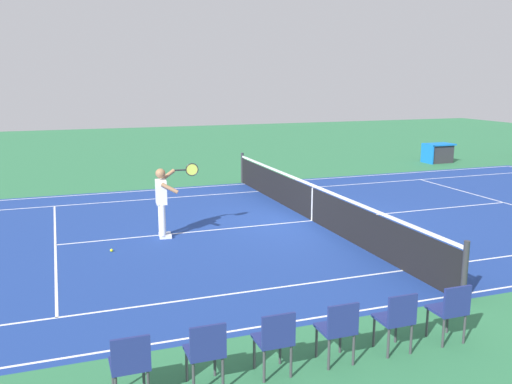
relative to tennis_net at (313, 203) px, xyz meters
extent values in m
plane|color=#2D7247|center=(0.00, 0.00, -0.49)|extent=(60.00, 60.00, 0.00)
cube|color=navy|center=(0.00, 0.00, -0.49)|extent=(24.20, 11.40, 0.00)
cube|color=white|center=(0.00, -5.50, -0.49)|extent=(23.80, 0.05, 0.01)
cube|color=white|center=(0.00, 5.50, -0.49)|extent=(23.80, 0.05, 0.01)
cube|color=white|center=(0.00, -4.11, -0.49)|extent=(23.80, 0.05, 0.01)
cube|color=white|center=(0.00, 4.11, -0.49)|extent=(23.80, 0.05, 0.01)
cube|color=white|center=(6.40, 0.00, -0.49)|extent=(0.05, 8.22, 0.01)
cube|color=white|center=(-6.40, 0.00, -0.49)|extent=(0.05, 8.22, 0.01)
cube|color=white|center=(0.00, 0.00, -0.49)|extent=(12.80, 0.05, 0.01)
cylinder|color=#2D2D33|center=(0.00, -5.80, 0.05)|extent=(0.10, 0.10, 1.08)
cylinder|color=#2D2D33|center=(0.00, 5.80, 0.05)|extent=(0.10, 0.10, 1.08)
cube|color=black|center=(0.00, 0.00, -0.05)|extent=(0.02, 11.60, 0.88)
cube|color=white|center=(0.00, 0.00, 0.46)|extent=(0.04, 11.60, 0.06)
cube|color=white|center=(0.00, 0.00, -0.05)|extent=(0.04, 0.06, 0.88)
cylinder|color=white|center=(4.02, 0.33, -0.04)|extent=(0.15, 0.15, 0.74)
cube|color=white|center=(3.96, 0.34, -0.45)|extent=(0.29, 0.14, 0.09)
cylinder|color=white|center=(3.99, 0.09, -0.04)|extent=(0.15, 0.15, 0.74)
cube|color=white|center=(3.93, 0.10, -0.45)|extent=(0.29, 0.14, 0.09)
cube|color=white|center=(4.01, 0.21, 0.61)|extent=(0.28, 0.40, 0.56)
sphere|color=#9E704C|center=(4.01, 0.21, 1.04)|extent=(0.23, 0.23, 0.23)
cylinder|color=#9E704C|center=(3.86, 0.51, 0.74)|extent=(0.41, 0.25, 0.26)
cylinder|color=#9E704C|center=(3.80, -0.05, 0.94)|extent=(0.43, 0.18, 0.30)
cylinder|color=#232326|center=(3.49, -0.08, 1.05)|extent=(0.28, 0.06, 0.04)
torus|color=#232326|center=(3.20, -0.05, 1.05)|extent=(0.31, 0.05, 0.31)
cylinder|color=#C6D84C|center=(3.20, -0.05, 1.05)|extent=(0.27, 0.03, 0.27)
sphere|color=#CCE01E|center=(5.25, 0.94, -0.46)|extent=(0.07, 0.07, 0.07)
cylinder|color=#38383D|center=(1.33, 6.62, -0.27)|extent=(0.04, 0.04, 0.44)
cylinder|color=#38383D|center=(0.97, 6.62, -0.27)|extent=(0.04, 0.04, 0.44)
cylinder|color=#38383D|center=(1.33, 6.98, -0.27)|extent=(0.04, 0.04, 0.44)
cylinder|color=#38383D|center=(0.97, 6.98, -0.27)|extent=(0.04, 0.04, 0.44)
cube|color=navy|center=(1.15, 6.80, -0.03)|extent=(0.44, 0.44, 0.04)
cube|color=navy|center=(1.15, 7.00, 0.19)|extent=(0.44, 0.04, 0.40)
cylinder|color=#38383D|center=(2.22, 6.62, -0.27)|extent=(0.04, 0.04, 0.44)
cylinder|color=#38383D|center=(1.86, 6.62, -0.27)|extent=(0.04, 0.04, 0.44)
cylinder|color=#38383D|center=(2.22, 6.98, -0.27)|extent=(0.04, 0.04, 0.44)
cylinder|color=#38383D|center=(1.86, 6.98, -0.27)|extent=(0.04, 0.04, 0.44)
cube|color=navy|center=(2.04, 6.80, -0.03)|extent=(0.44, 0.44, 0.04)
cube|color=navy|center=(2.04, 7.00, 0.19)|extent=(0.44, 0.04, 0.40)
cylinder|color=#38383D|center=(3.11, 6.62, -0.27)|extent=(0.04, 0.04, 0.44)
cylinder|color=#38383D|center=(2.75, 6.62, -0.27)|extent=(0.04, 0.04, 0.44)
cylinder|color=#38383D|center=(3.11, 6.98, -0.27)|extent=(0.04, 0.04, 0.44)
cylinder|color=#38383D|center=(2.75, 6.98, -0.27)|extent=(0.04, 0.04, 0.44)
cube|color=navy|center=(2.93, 6.80, -0.03)|extent=(0.44, 0.44, 0.04)
cube|color=navy|center=(2.93, 7.00, 0.19)|extent=(0.44, 0.04, 0.40)
cylinder|color=#38383D|center=(4.00, 6.62, -0.27)|extent=(0.04, 0.04, 0.44)
cylinder|color=#38383D|center=(3.64, 6.62, -0.27)|extent=(0.04, 0.04, 0.44)
cylinder|color=#38383D|center=(4.00, 6.98, -0.27)|extent=(0.04, 0.04, 0.44)
cylinder|color=#38383D|center=(3.64, 6.98, -0.27)|extent=(0.04, 0.04, 0.44)
cube|color=navy|center=(3.82, 6.80, -0.03)|extent=(0.44, 0.44, 0.04)
cube|color=navy|center=(3.82, 7.00, 0.19)|extent=(0.44, 0.04, 0.40)
cylinder|color=#38383D|center=(4.89, 6.62, -0.27)|extent=(0.04, 0.04, 0.44)
cylinder|color=#38383D|center=(4.53, 6.62, -0.27)|extent=(0.04, 0.04, 0.44)
cylinder|color=#38383D|center=(4.89, 6.98, -0.27)|extent=(0.04, 0.04, 0.44)
cylinder|color=#38383D|center=(4.53, 6.98, -0.27)|extent=(0.04, 0.04, 0.44)
cube|color=navy|center=(4.71, 6.80, -0.03)|extent=(0.44, 0.44, 0.04)
cube|color=navy|center=(4.71, 7.00, 0.19)|extent=(0.44, 0.04, 0.40)
cylinder|color=#38383D|center=(5.78, 6.62, -0.27)|extent=(0.04, 0.04, 0.44)
cylinder|color=#38383D|center=(5.42, 6.62, -0.27)|extent=(0.04, 0.04, 0.44)
cube|color=navy|center=(5.60, 6.80, -0.03)|extent=(0.44, 0.44, 0.04)
cube|color=navy|center=(5.60, 7.00, 0.19)|extent=(0.44, 0.04, 0.40)
cube|color=#2D2D33|center=(-9.75, -7.41, -0.09)|extent=(1.10, 0.70, 0.80)
cube|color=blue|center=(-9.75, -7.41, 0.33)|extent=(1.24, 0.84, 0.06)
cube|color=blue|center=(-9.15, -7.41, -0.07)|extent=(0.06, 0.84, 0.84)
camera|label=1|loc=(6.22, 12.80, 3.20)|focal=38.84mm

